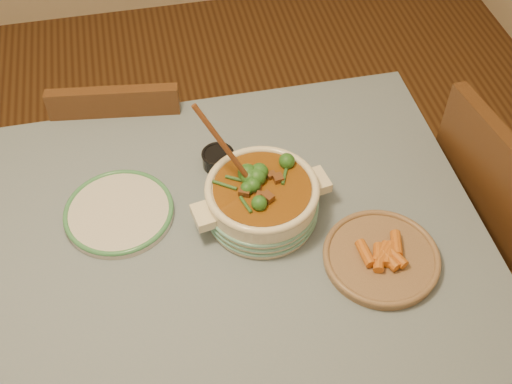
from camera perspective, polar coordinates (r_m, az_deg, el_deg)
The scene contains 8 objects.
floor at distance 2.34m, azimuth -6.07°, elevation -15.56°, with size 4.50×4.50×0.00m, color #422513.
dining_table at distance 1.76m, azimuth -7.82°, elevation -6.36°, with size 1.68×1.08×0.76m.
stew_casserole at distance 1.67m, azimuth 0.52°, elevation -0.51°, with size 0.38×0.33×0.35m.
white_plate at distance 1.76m, azimuth -12.09°, elevation -1.76°, with size 0.30×0.30×0.03m.
condiment_bowl at distance 1.83m, azimuth -3.39°, elevation 3.02°, with size 0.10×0.10×0.05m.
fried_plate at distance 1.65m, azimuth 11.09°, elevation -5.63°, with size 0.35×0.35×0.05m.
chair_far at distance 2.31m, azimuth -11.08°, elevation 3.56°, with size 0.45×0.45×0.85m.
chair_right at distance 2.14m, azimuth 20.63°, elevation -2.14°, with size 0.50×0.50×0.94m.
Camera 1 is at (0.03, -1.01, 2.11)m, focal length 45.00 mm.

